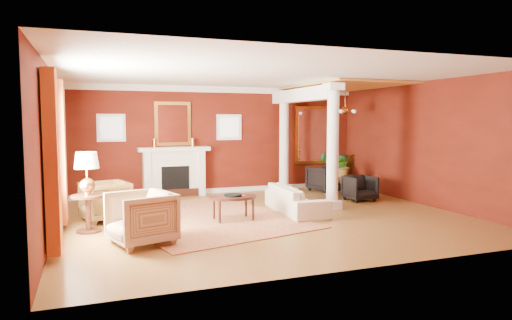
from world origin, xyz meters
name	(u,v)px	position (x,y,z in m)	size (l,w,h in m)	color
ground	(266,217)	(0.00, 0.00, 0.00)	(8.00, 8.00, 0.00)	brown
room_shell	(266,119)	(0.00, 0.00, 2.02)	(8.04, 7.04, 2.92)	#61180D
fireplace	(174,172)	(-1.30, 3.32, 0.65)	(1.85, 0.42, 1.29)	white
overmantel_mirror	(173,124)	(-1.30, 3.45, 1.90)	(0.95, 0.07, 1.15)	gold
flank_window_left	(111,128)	(-2.85, 3.46, 1.80)	(0.70, 0.07, 0.70)	white
flank_window_right	(229,127)	(0.25, 3.46, 1.80)	(0.70, 0.07, 0.70)	white
left_window	(56,155)	(-3.89, -0.60, 1.42)	(0.21, 2.55, 2.60)	white
column_front	(333,146)	(1.70, 0.30, 1.43)	(0.36, 0.36, 2.80)	white
column_back	(284,141)	(1.70, 3.00, 1.43)	(0.36, 0.36, 2.80)	white
header_beam	(302,95)	(1.70, 1.90, 2.62)	(0.30, 3.20, 0.32)	white
amber_ceiling	(345,86)	(2.85, 1.75, 2.87)	(2.30, 3.40, 0.04)	gold
dining_mirror	(315,135)	(2.90, 3.45, 1.55)	(1.30, 0.07, 1.70)	gold
chandelier	(345,110)	(2.90, 1.80, 2.25)	(0.60, 0.62, 0.75)	#AD7136
crown_trim	(220,90)	(0.00, 3.46, 2.82)	(8.00, 0.08, 0.16)	white
base_trim	(221,190)	(0.00, 3.46, 0.06)	(8.00, 0.08, 0.12)	white
rug	(203,218)	(-1.25, 0.37, 0.01)	(3.15, 4.21, 0.02)	maroon
sofa	(296,195)	(0.78, 0.22, 0.39)	(1.97, 0.58, 0.77)	beige
armchair_leopard	(105,199)	(-3.12, 0.77, 0.43)	(0.84, 0.79, 0.86)	black
armchair_stripe	(141,216)	(-2.64, -1.25, 0.47)	(0.91, 0.85, 0.94)	tan
coffee_table	(233,198)	(-0.73, -0.07, 0.45)	(0.97, 0.97, 0.49)	black
coffee_book	(235,191)	(-0.71, -0.10, 0.60)	(0.16, 0.02, 0.22)	black
side_table	(87,179)	(-3.43, -0.09, 0.95)	(0.57, 0.57, 1.43)	black
dining_table	(342,181)	(2.91, 1.92, 0.38)	(1.36, 0.48, 0.76)	black
dining_chair_near	(360,187)	(2.88, 0.99, 0.34)	(0.67, 0.63, 0.69)	black
dining_chair_far	(324,177)	(2.81, 2.73, 0.39)	(0.75, 0.70, 0.77)	black
green_urn	(340,175)	(3.50, 3.00, 0.39)	(0.41, 0.41, 0.99)	#15441D
potted_plant	(344,158)	(2.95, 1.89, 1.00)	(0.56, 0.62, 0.49)	#26591E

